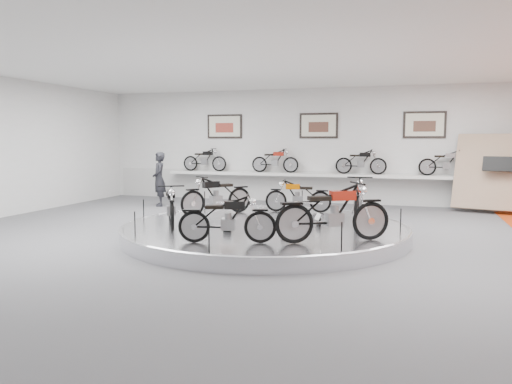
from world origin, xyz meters
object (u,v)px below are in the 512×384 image
(bike_f, at_px, (333,212))
(visitor, at_px, (159,179))
(bike_c, at_px, (217,195))
(shelf, at_px, (317,175))
(bike_a, at_px, (358,200))
(bike_e, at_px, (227,219))
(bike_b, at_px, (298,196))
(bike_d, at_px, (171,205))
(display_platform, at_px, (265,231))

(bike_f, height_order, visitor, visitor)
(bike_c, relative_size, visitor, 0.95)
(shelf, bearing_deg, bike_c, -106.67)
(bike_a, bearing_deg, visitor, 62.90)
(bike_e, distance_m, visitor, 7.92)
(bike_b, bearing_deg, shelf, -92.54)
(bike_b, xyz_separation_m, bike_d, (-2.21, -2.97, 0.04))
(bike_d, bearing_deg, bike_a, 86.67)
(display_platform, relative_size, bike_c, 3.74)
(display_platform, bearing_deg, bike_f, -39.73)
(shelf, bearing_deg, bike_a, -69.86)
(display_platform, bearing_deg, bike_e, -92.92)
(bike_a, relative_size, bike_c, 1.02)
(bike_a, relative_size, bike_d, 1.08)
(bike_b, bearing_deg, bike_a, 140.28)
(shelf, height_order, bike_d, bike_d)
(bike_b, height_order, bike_c, bike_c)
(bike_c, height_order, visitor, visitor)
(bike_a, xyz_separation_m, bike_e, (-2.08, -3.17, -0.06))
(bike_f, bearing_deg, bike_b, 82.34)
(bike_d, bearing_deg, bike_e, 25.37)
(bike_c, bearing_deg, bike_e, 63.80)
(bike_b, distance_m, visitor, 5.57)
(shelf, xyz_separation_m, visitor, (-4.90, -2.23, -0.10))
(shelf, xyz_separation_m, bike_f, (1.76, -7.86, -0.14))
(shelf, relative_size, bike_a, 6.28)
(bike_e, xyz_separation_m, visitor, (-4.79, 6.31, 0.15))
(display_platform, height_order, bike_b, bike_b)
(visitor, bearing_deg, bike_a, 32.93)
(bike_b, relative_size, bike_d, 0.91)
(display_platform, relative_size, bike_d, 3.95)
(shelf, xyz_separation_m, bike_c, (-1.60, -5.33, -0.20))
(bike_e, bearing_deg, bike_c, 99.62)
(bike_b, relative_size, bike_c, 0.86)
(display_platform, bearing_deg, shelf, 90.00)
(visitor, bearing_deg, bike_f, 17.30)
(bike_d, distance_m, visitor, 5.83)
(bike_d, bearing_deg, display_platform, 84.74)
(bike_c, bearing_deg, bike_b, 158.31)
(display_platform, distance_m, bike_f, 2.39)
(display_platform, distance_m, bike_e, 2.23)
(shelf, bearing_deg, display_platform, -90.00)
(bike_a, height_order, bike_b, bike_a)
(shelf, height_order, visitor, visitor)
(display_platform, bearing_deg, bike_d, -156.30)
(bike_a, distance_m, bike_b, 2.01)
(bike_c, bearing_deg, visitor, -94.31)
(shelf, xyz_separation_m, bike_a, (1.97, -5.38, -0.18))
(shelf, bearing_deg, bike_f, -77.40)
(bike_d, bearing_deg, bike_c, 141.42)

